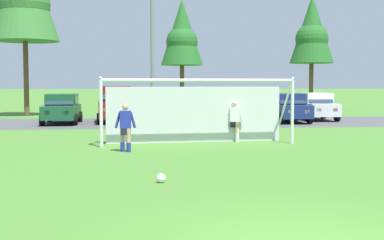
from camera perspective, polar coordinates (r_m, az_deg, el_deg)
ground_plane at (r=22.41m, az=0.11°, el=-1.96°), size 400.00×400.00×0.00m
parking_lot_strip at (r=31.31m, az=-1.57°, el=-0.25°), size 52.00×8.40×0.01m
soccer_ball at (r=12.40m, az=-3.36°, el=-6.30°), size 0.22×0.22×0.22m
soccer_goal at (r=20.46m, az=0.44°, el=1.10°), size 7.55×2.55×2.57m
player_striker_near at (r=17.96m, az=-7.24°, el=-0.83°), size 0.74×0.28×1.64m
player_midfield_center at (r=21.01m, az=4.65°, el=-0.12°), size 0.73×0.37×1.64m
parked_car_slot_far_left at (r=31.15m, az=-13.95°, el=1.21°), size 2.08×4.22×1.72m
parked_car_slot_left at (r=31.71m, az=-8.27°, el=1.77°), size 2.29×4.68×2.16m
parked_car_slot_center_left at (r=32.40m, az=-1.37°, el=1.43°), size 2.09×4.23×1.72m
parked_car_slot_center at (r=32.10m, az=4.58°, el=1.40°), size 2.18×4.27×1.72m
parked_car_slot_center_right at (r=32.03m, az=10.39°, el=1.34°), size 2.06×4.21×1.72m
parked_car_slot_right at (r=34.26m, az=13.31°, el=1.47°), size 2.10×4.23×1.72m
tree_mid_left at (r=43.00m, az=-1.10°, el=9.25°), size 3.42×3.42×9.12m
tree_center_back at (r=45.09m, az=12.89°, el=9.34°), size 3.60×3.60×9.61m
street_lamp at (r=26.39m, az=-3.98°, el=8.21°), size 2.00×0.32×8.25m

